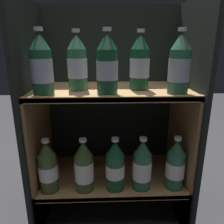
{
  "coord_description": "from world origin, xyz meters",
  "views": [
    {
      "loc": [
        -0.04,
        -0.77,
        0.84
      ],
      "look_at": [
        0.0,
        0.13,
        0.56
      ],
      "focal_mm": 35.0,
      "sensor_mm": 36.0,
      "label": 1
    }
  ],
  "objects_px": {
    "bottle_upper_back_1": "(140,64)",
    "bottle_lower_front_0": "(48,168)",
    "bottle_lower_front_3": "(142,166)",
    "bottle_lower_front_4": "(175,165)",
    "bottle_upper_front_1": "(107,66)",
    "bottle_lower_front_1": "(84,168)",
    "bottle_upper_back_0": "(77,64)",
    "bottle_upper_front_0": "(42,66)",
    "bottle_lower_front_2": "(115,167)",
    "bottle_upper_front_2": "(179,66)"
  },
  "relations": [
    {
      "from": "bottle_lower_front_1",
      "to": "bottle_lower_front_2",
      "type": "bearing_deg",
      "value": 0.0
    },
    {
      "from": "bottle_upper_back_0",
      "to": "bottle_lower_front_1",
      "type": "bearing_deg",
      "value": -78.12
    },
    {
      "from": "bottle_lower_front_0",
      "to": "bottle_upper_front_1",
      "type": "bearing_deg",
      "value": 0.0
    },
    {
      "from": "bottle_upper_front_0",
      "to": "bottle_upper_front_1",
      "type": "xyz_separation_m",
      "value": [
        0.25,
        0.0,
        0.0
      ]
    },
    {
      "from": "bottle_upper_back_0",
      "to": "bottle_lower_front_3",
      "type": "distance_m",
      "value": 0.52
    },
    {
      "from": "bottle_upper_front_1",
      "to": "bottle_upper_back_1",
      "type": "distance_m",
      "value": 0.16
    },
    {
      "from": "bottle_lower_front_1",
      "to": "bottle_lower_front_4",
      "type": "bearing_deg",
      "value": 0.0
    },
    {
      "from": "bottle_upper_front_1",
      "to": "bottle_lower_front_1",
      "type": "distance_m",
      "value": 0.45
    },
    {
      "from": "bottle_upper_back_0",
      "to": "bottle_lower_front_2",
      "type": "xyz_separation_m",
      "value": [
        0.15,
        -0.09,
        -0.43
      ]
    },
    {
      "from": "bottle_upper_front_2",
      "to": "bottle_lower_front_2",
      "type": "xyz_separation_m",
      "value": [
        -0.24,
        -0.0,
        -0.43
      ]
    },
    {
      "from": "bottle_lower_front_1",
      "to": "bottle_lower_front_3",
      "type": "distance_m",
      "value": 0.25
    },
    {
      "from": "bottle_lower_front_4",
      "to": "bottle_lower_front_3",
      "type": "bearing_deg",
      "value": -180.0
    },
    {
      "from": "bottle_lower_front_2",
      "to": "bottle_lower_front_3",
      "type": "bearing_deg",
      "value": 0.0
    },
    {
      "from": "bottle_lower_front_1",
      "to": "bottle_upper_front_1",
      "type": "bearing_deg",
      "value": 0.0
    },
    {
      "from": "bottle_lower_front_0",
      "to": "bottle_lower_front_2",
      "type": "xyz_separation_m",
      "value": [
        0.29,
        -0.0,
        0.0
      ]
    },
    {
      "from": "bottle_upper_front_1",
      "to": "bottle_upper_back_0",
      "type": "relative_size",
      "value": 1.0
    },
    {
      "from": "bottle_upper_front_0",
      "to": "bottle_lower_front_2",
      "type": "distance_m",
      "value": 0.51
    },
    {
      "from": "bottle_upper_front_1",
      "to": "bottle_upper_back_0",
      "type": "height_order",
      "value": "same"
    },
    {
      "from": "bottle_lower_front_0",
      "to": "bottle_lower_front_4",
      "type": "distance_m",
      "value": 0.56
    },
    {
      "from": "bottle_upper_front_1",
      "to": "bottle_upper_back_1",
      "type": "relative_size",
      "value": 1.0
    },
    {
      "from": "bottle_upper_back_0",
      "to": "bottle_lower_front_1",
      "type": "xyz_separation_m",
      "value": [
        0.02,
        -0.09,
        -0.43
      ]
    },
    {
      "from": "bottle_upper_front_2",
      "to": "bottle_lower_front_0",
      "type": "height_order",
      "value": "bottle_upper_front_2"
    },
    {
      "from": "bottle_upper_front_0",
      "to": "bottle_lower_front_3",
      "type": "bearing_deg",
      "value": -0.0
    },
    {
      "from": "bottle_upper_front_1",
      "to": "bottle_lower_front_4",
      "type": "xyz_separation_m",
      "value": [
        0.3,
        0.0,
        -0.43
      ]
    },
    {
      "from": "bottle_lower_front_1",
      "to": "bottle_upper_back_0",
      "type": "bearing_deg",
      "value": 101.88
    },
    {
      "from": "bottle_upper_front_0",
      "to": "bottle_lower_front_3",
      "type": "distance_m",
      "value": 0.59
    },
    {
      "from": "bottle_upper_back_0",
      "to": "bottle_lower_front_3",
      "type": "bearing_deg",
      "value": -18.25
    },
    {
      "from": "bottle_lower_front_3",
      "to": "bottle_lower_front_4",
      "type": "xyz_separation_m",
      "value": [
        0.15,
        0.0,
        0.0
      ]
    },
    {
      "from": "bottle_upper_front_2",
      "to": "bottle_lower_front_2",
      "type": "bearing_deg",
      "value": -180.0
    },
    {
      "from": "bottle_upper_back_0",
      "to": "bottle_lower_front_1",
      "type": "distance_m",
      "value": 0.44
    },
    {
      "from": "bottle_upper_back_1",
      "to": "bottle_lower_front_0",
      "type": "bearing_deg",
      "value": -167.21
    },
    {
      "from": "bottle_upper_front_1",
      "to": "bottle_lower_front_1",
      "type": "relative_size",
      "value": 1.0
    },
    {
      "from": "bottle_upper_back_1",
      "to": "bottle_lower_front_1",
      "type": "relative_size",
      "value": 1.0
    },
    {
      "from": "bottle_upper_back_1",
      "to": "bottle_lower_front_4",
      "type": "relative_size",
      "value": 1.0
    },
    {
      "from": "bottle_upper_back_1",
      "to": "bottle_lower_front_3",
      "type": "bearing_deg",
      "value": -82.22
    },
    {
      "from": "bottle_lower_front_2",
      "to": "bottle_lower_front_1",
      "type": "bearing_deg",
      "value": 180.0
    },
    {
      "from": "bottle_lower_front_2",
      "to": "bottle_upper_front_1",
      "type": "bearing_deg",
      "value": 180.0
    },
    {
      "from": "bottle_upper_back_0",
      "to": "bottle_lower_front_0",
      "type": "height_order",
      "value": "bottle_upper_back_0"
    },
    {
      "from": "bottle_upper_back_1",
      "to": "bottle_lower_front_1",
      "type": "distance_m",
      "value": 0.51
    },
    {
      "from": "bottle_lower_front_1",
      "to": "bottle_lower_front_4",
      "type": "height_order",
      "value": "same"
    },
    {
      "from": "bottle_upper_back_0",
      "to": "bottle_lower_front_2",
      "type": "distance_m",
      "value": 0.47
    },
    {
      "from": "bottle_upper_back_1",
      "to": "bottle_lower_front_0",
      "type": "xyz_separation_m",
      "value": [
        -0.4,
        -0.09,
        -0.43
      ]
    },
    {
      "from": "bottle_upper_front_2",
      "to": "bottle_upper_front_0",
      "type": "bearing_deg",
      "value": 180.0
    },
    {
      "from": "bottle_upper_front_1",
      "to": "bottle_lower_front_1",
      "type": "height_order",
      "value": "bottle_upper_front_1"
    },
    {
      "from": "bottle_lower_front_2",
      "to": "bottle_lower_front_4",
      "type": "distance_m",
      "value": 0.27
    },
    {
      "from": "bottle_lower_front_0",
      "to": "bottle_lower_front_4",
      "type": "relative_size",
      "value": 1.0
    },
    {
      "from": "bottle_upper_front_1",
      "to": "bottle_upper_front_2",
      "type": "xyz_separation_m",
      "value": [
        0.28,
        0.0,
        -0.0
      ]
    },
    {
      "from": "bottle_upper_back_0",
      "to": "bottle_lower_front_1",
      "type": "relative_size",
      "value": 1.0
    },
    {
      "from": "bottle_lower_front_4",
      "to": "bottle_lower_front_1",
      "type": "bearing_deg",
      "value": -180.0
    },
    {
      "from": "bottle_lower_front_1",
      "to": "bottle_lower_front_4",
      "type": "distance_m",
      "value": 0.4
    }
  ]
}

